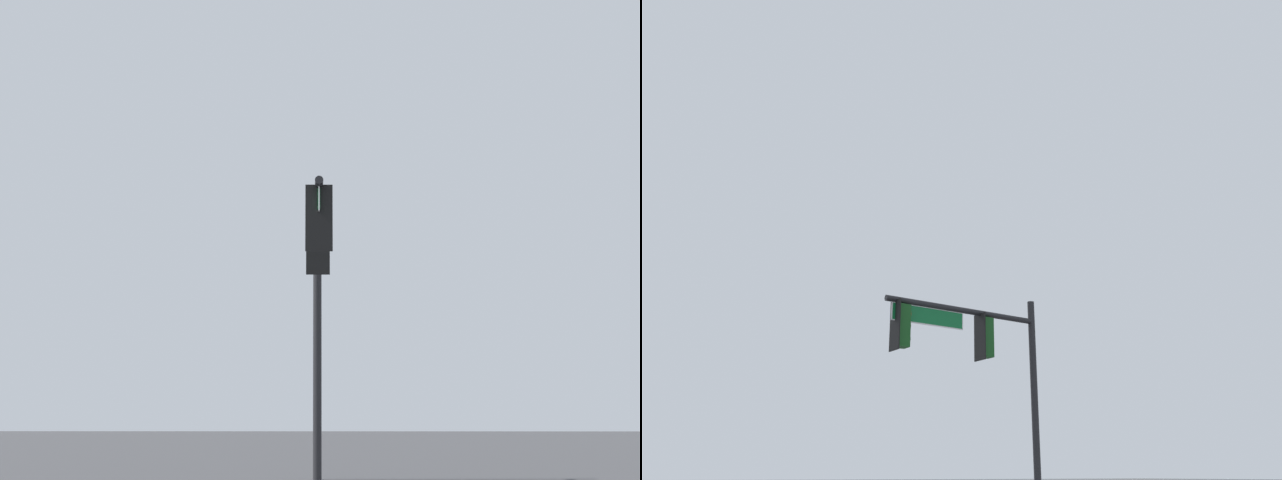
% 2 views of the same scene
% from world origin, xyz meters
% --- Properties ---
extents(signal_pole_near, '(4.90, 0.73, 6.36)m').
position_xyz_m(signal_pole_near, '(-6.76, -7.24, 4.58)').
color(signal_pole_near, black).
rests_on(signal_pole_near, ground_plane).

